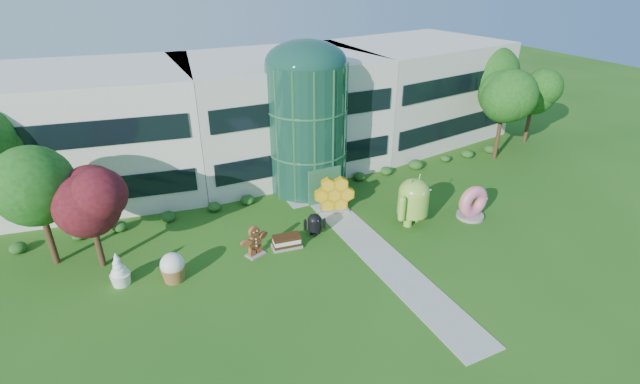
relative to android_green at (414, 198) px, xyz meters
name	(u,v)px	position (x,y,z in m)	size (l,w,h in m)	color
ground	(390,265)	(-4.10, -3.60, -1.95)	(140.00, 140.00, 0.00)	#215114
building	(279,111)	(-4.10, 14.40, 2.70)	(46.00, 15.00, 9.30)	beige
atrium	(307,129)	(-4.10, 8.40, 2.95)	(6.00, 6.00, 9.80)	#194738
walkway	(373,248)	(-4.10, -1.60, -1.93)	(2.40, 20.00, 0.04)	#9E9E93
tree_red	(93,222)	(-19.60, 3.90, 1.05)	(4.00, 4.00, 6.00)	#3F0C14
trees_backdrop	(302,133)	(-4.10, 9.40, 2.25)	(52.00, 8.00, 8.40)	#184511
android_green	(414,198)	(0.00, 0.00, 0.00)	(3.43, 2.29, 3.89)	#83B83B
android_black	(315,223)	(-6.66, 1.61, -1.08)	(1.52, 1.02, 1.73)	black
donut	(472,202)	(4.24, -1.15, -0.71)	(2.39, 1.15, 2.48)	#DB5378
gingerbread	(255,241)	(-11.02, 0.97, -0.92)	(2.23, 0.86, 2.06)	brown
ice_cream_sandwich	(287,241)	(-8.95, 0.92, -1.53)	(1.89, 0.94, 0.84)	black
honeycomb	(334,196)	(-4.03, 3.90, -0.74)	(3.06, 1.09, 2.40)	gold
froyo	(119,269)	(-18.75, 1.49, -0.92)	(1.19, 1.19, 2.04)	white
cupcake	(173,267)	(-15.99, 0.60, -1.07)	(1.46, 1.46, 1.75)	white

